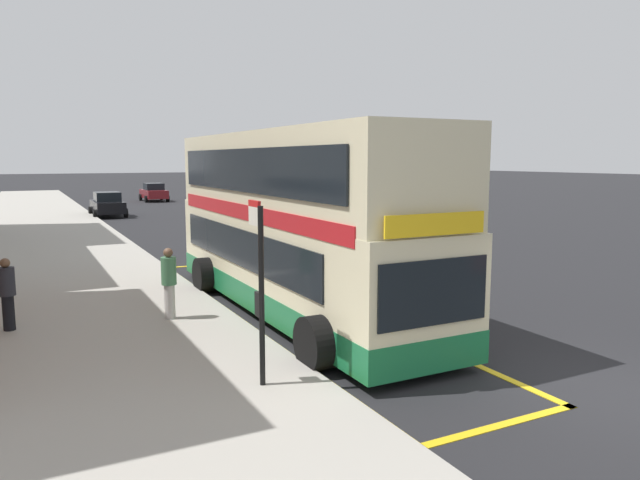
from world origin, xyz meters
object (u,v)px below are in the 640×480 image
Objects in this scene: parked_car_black_across at (107,204)px; double_decker_bus at (293,229)px; parked_car_silver_kerbside at (241,205)px; parked_car_maroon_distant at (154,192)px; pedestrian_further_back at (7,292)px; pedestrian_waiting_near_sign at (169,281)px; bus_stop_sign at (260,280)px.

double_decker_bus is at bearing 92.59° from parked_car_black_across.
parked_car_silver_kerbside and parked_car_maroon_distant have the same top height.
parked_car_maroon_distant is at bearing -112.30° from parked_car_black_across.
pedestrian_further_back is at bearing 79.48° from parked_car_black_across.
parked_car_black_across is (-0.69, 27.83, -1.27)m from double_decker_bus.
parked_car_silver_kerbside is at bearing 66.77° from pedestrian_waiting_near_sign.
bus_stop_sign is at bearing -85.08° from pedestrian_waiting_near_sign.
pedestrian_waiting_near_sign reaches higher than pedestrian_further_back.
double_decker_bus reaches higher than pedestrian_further_back.
pedestrian_further_back is at bearing 172.33° from double_decker_bus.
double_decker_bus is at bearing -7.67° from pedestrian_further_back.
parked_car_maroon_distant is at bearing 74.30° from pedestrian_further_back.
pedestrian_waiting_near_sign is 1.05× the size of pedestrian_further_back.
parked_car_maroon_distant is at bearing 99.18° from parked_car_silver_kerbside.
pedestrian_further_back is (-3.67, 5.27, -0.87)m from bus_stop_sign.
bus_stop_sign is 0.71× the size of parked_car_maroon_distant.
double_decker_bus is 24.67m from parked_car_silver_kerbside.
pedestrian_further_back reaches higher than parked_car_black_across.
parked_car_black_across is 1.00× the size of parked_car_maroon_distant.
parked_car_maroon_distant is 41.62m from pedestrian_further_back.
double_decker_bus is 2.64× the size of parked_car_black_across.
pedestrian_further_back is (-3.27, 0.63, -0.05)m from pedestrian_waiting_near_sign.
parked_car_maroon_distant is 2.70× the size of pedestrian_further_back.
parked_car_black_across is at bearing 85.21° from pedestrian_waiting_near_sign.
bus_stop_sign reaches higher than parked_car_maroon_distant.
parked_car_silver_kerbside is (7.04, 23.61, -1.27)m from double_decker_bus.
parked_car_black_across is 2.70× the size of pedestrian_further_back.
double_decker_bus reaches higher than pedestrian_waiting_near_sign.
pedestrian_waiting_near_sign is at bearing 175.97° from double_decker_bus.
pedestrian_waiting_near_sign is (-10.05, -23.40, 0.22)m from parked_car_silver_kerbside.
bus_stop_sign is at bearing -120.50° from double_decker_bus.
parked_car_black_across is 27.56m from pedestrian_further_back.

